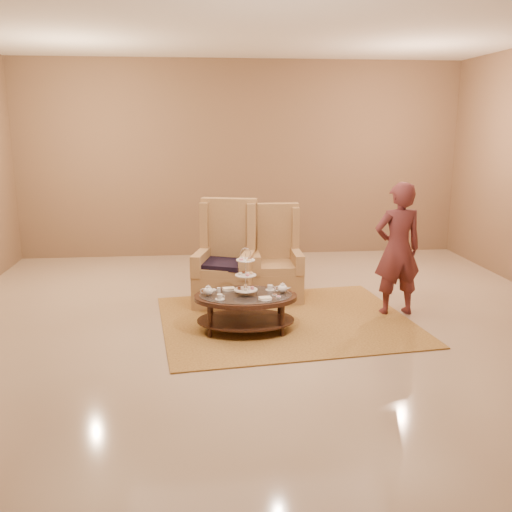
{
  "coord_description": "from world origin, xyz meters",
  "views": [
    {
      "loc": [
        -0.79,
        -6.41,
        2.37
      ],
      "look_at": [
        -0.12,
        0.2,
        0.83
      ],
      "focal_mm": 40.0,
      "sensor_mm": 36.0,
      "label": 1
    }
  ],
  "objects": [
    {
      "name": "armchair_right",
      "position": [
        0.24,
        1.22,
        0.44
      ],
      "size": [
        0.71,
        0.74,
        1.3
      ],
      "rotation": [
        0.0,
        0.0,
        -0.02
      ],
      "color": "#AC8251",
      "rests_on": "ground"
    },
    {
      "name": "wall_back",
      "position": [
        0.0,
        4.0,
        1.75
      ],
      "size": [
        8.0,
        0.04,
        3.5
      ],
      "primitive_type": "cube",
      "color": "brown",
      "rests_on": "ground"
    },
    {
      "name": "person",
      "position": [
        1.68,
        0.35,
        0.84
      ],
      "size": [
        0.65,
        0.46,
        1.69
      ],
      "rotation": [
        0.0,
        0.0,
        3.23
      ],
      "color": "#592628",
      "rests_on": "ground"
    },
    {
      "name": "ground",
      "position": [
        0.0,
        0.0,
        0.0
      ],
      "size": [
        8.0,
        8.0,
        0.0
      ],
      "primitive_type": "plane",
      "color": "tan",
      "rests_on": "ground"
    },
    {
      "name": "ceiling",
      "position": [
        0.0,
        0.0,
        0.0
      ],
      "size": [
        8.0,
        8.0,
        0.02
      ],
      "primitive_type": "cube",
      "color": "silver",
      "rests_on": "ground"
    },
    {
      "name": "rug",
      "position": [
        0.25,
        0.19,
        0.01
      ],
      "size": [
        3.27,
        2.83,
        0.02
      ],
      "rotation": [
        0.0,
        0.0,
        0.11
      ],
      "color": "#AD893D",
      "rests_on": "ground"
    },
    {
      "name": "armchair_left",
      "position": [
        -0.44,
        1.03,
        0.47
      ],
      "size": [
        0.92,
        0.94,
        1.4
      ],
      "rotation": [
        0.0,
        0.0,
        -0.25
      ],
      "color": "#AC8251",
      "rests_on": "ground"
    },
    {
      "name": "tea_table",
      "position": [
        -0.28,
        -0.1,
        0.36
      ],
      "size": [
        1.25,
        0.9,
        1.0
      ],
      "rotation": [
        0.0,
        0.0,
        -0.06
      ],
      "color": "black",
      "rests_on": "ground"
    }
  ]
}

